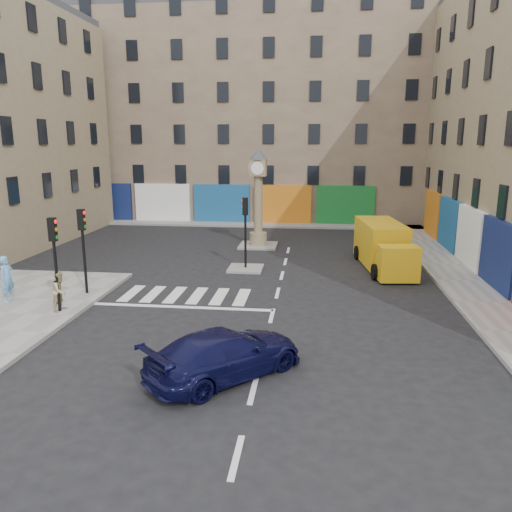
% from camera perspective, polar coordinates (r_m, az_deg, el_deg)
% --- Properties ---
extents(ground, '(120.00, 120.00, 0.00)m').
position_cam_1_polar(ground, '(18.69, 1.56, -7.89)').
color(ground, black).
rests_on(ground, ground).
extents(sidewalk_right, '(2.60, 30.00, 0.15)m').
position_cam_1_polar(sidewalk_right, '(29.07, 20.77, -0.94)').
color(sidewalk_right, gray).
rests_on(sidewalk_right, ground).
extents(sidewalk_far, '(32.00, 2.40, 0.15)m').
position_cam_1_polar(sidewalk_far, '(40.51, -1.27, 3.66)').
color(sidewalk_far, gray).
rests_on(sidewalk_far, ground).
extents(island_near, '(1.80, 1.80, 0.12)m').
position_cam_1_polar(island_near, '(26.47, -1.20, -1.43)').
color(island_near, gray).
rests_on(island_near, ground).
extents(island_far, '(2.40, 2.40, 0.12)m').
position_cam_1_polar(island_far, '(32.27, 0.25, 1.21)').
color(island_far, gray).
rests_on(island_far, ground).
extents(building_far, '(32.00, 10.00, 17.00)m').
position_cam_1_polar(building_far, '(45.76, -0.29, 15.33)').
color(building_far, '#847058').
rests_on(building_far, ground).
extents(traffic_light_left_near, '(0.28, 0.22, 3.70)m').
position_cam_1_polar(traffic_light_left_near, '(20.55, -22.06, 0.70)').
color(traffic_light_left_near, black).
rests_on(traffic_light_left_near, sidewalk_left).
extents(traffic_light_left_far, '(0.28, 0.22, 3.70)m').
position_cam_1_polar(traffic_light_left_far, '(22.64, -19.19, 2.00)').
color(traffic_light_left_far, black).
rests_on(traffic_light_left_far, sidewalk_left).
extents(traffic_light_island, '(0.28, 0.22, 3.70)m').
position_cam_1_polar(traffic_light_island, '(25.95, -1.23, 3.99)').
color(traffic_light_island, black).
rests_on(traffic_light_island, island_near).
extents(clock_pillar, '(1.20, 1.20, 6.10)m').
position_cam_1_polar(clock_pillar, '(31.73, 0.26, 7.39)').
color(clock_pillar, '#8B7B5B').
rests_on(clock_pillar, island_far).
extents(navy_sedan, '(4.78, 4.85, 1.41)m').
position_cam_1_polar(navy_sedan, '(14.63, -3.52, -11.07)').
color(navy_sedan, black).
rests_on(navy_sedan, ground).
extents(yellow_van, '(2.80, 6.70, 2.37)m').
position_cam_1_polar(yellow_van, '(27.55, 14.34, 1.12)').
color(yellow_van, gold).
rests_on(yellow_van, ground).
extents(pedestrian_blue, '(0.57, 0.76, 1.92)m').
position_cam_1_polar(pedestrian_blue, '(23.04, -26.56, -2.34)').
color(pedestrian_blue, '#5D9FD4').
rests_on(pedestrian_blue, sidewalk_left).
extents(pedestrian_tan, '(0.77, 0.89, 1.58)m').
position_cam_1_polar(pedestrian_tan, '(21.03, -21.42, -3.71)').
color(pedestrian_tan, tan).
rests_on(pedestrian_tan, sidewalk_left).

